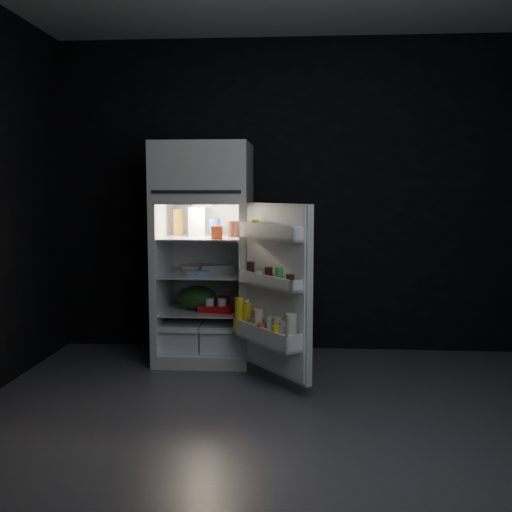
# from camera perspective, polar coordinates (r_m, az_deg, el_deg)

# --- Properties ---
(floor) EXTENTS (4.00, 3.40, 0.00)m
(floor) POSITION_cam_1_polar(r_m,az_deg,el_deg) (3.81, 2.31, -15.27)
(floor) COLOR #4E4E53
(floor) RESTS_ON ground
(wall_back) EXTENTS (4.00, 0.00, 2.70)m
(wall_back) POSITION_cam_1_polar(r_m,az_deg,el_deg) (5.25, 2.99, 5.70)
(wall_back) COLOR black
(wall_back) RESTS_ON ground
(wall_front) EXTENTS (4.00, 0.00, 2.70)m
(wall_front) POSITION_cam_1_polar(r_m,az_deg,el_deg) (1.85, 0.75, 4.82)
(wall_front) COLOR black
(wall_front) RESTS_ON ground
(refrigerator) EXTENTS (0.76, 0.71, 1.78)m
(refrigerator) POSITION_cam_1_polar(r_m,az_deg,el_deg) (4.95, -4.93, 1.08)
(refrigerator) COLOR silver
(refrigerator) RESTS_ON ground
(fridge_door) EXTENTS (0.59, 0.69, 1.22)m
(fridge_door) POSITION_cam_1_polar(r_m,az_deg,el_deg) (4.26, 1.66, -3.51)
(fridge_door) COLOR silver
(fridge_door) RESTS_ON ground
(milk_jug) EXTENTS (0.14, 0.14, 0.24)m
(milk_jug) POSITION_cam_1_polar(r_m,az_deg,el_deg) (4.96, -5.64, 3.29)
(milk_jug) COLOR white
(milk_jug) RESTS_ON refrigerator
(mayo_jar) EXTENTS (0.13, 0.13, 0.14)m
(mayo_jar) POSITION_cam_1_polar(r_m,az_deg,el_deg) (4.98, -3.97, 2.74)
(mayo_jar) COLOR #1C379A
(mayo_jar) RESTS_ON refrigerator
(jam_jar) EXTENTS (0.10, 0.10, 0.13)m
(jam_jar) POSITION_cam_1_polar(r_m,az_deg,el_deg) (4.83, -2.14, 2.59)
(jam_jar) COLOR black
(jam_jar) RESTS_ON refrigerator
(amber_bottle) EXTENTS (0.09, 0.09, 0.22)m
(amber_bottle) POSITION_cam_1_polar(r_m,az_deg,el_deg) (5.02, -7.42, 3.19)
(amber_bottle) COLOR #BE921E
(amber_bottle) RESTS_ON refrigerator
(small_carton) EXTENTS (0.10, 0.08, 0.10)m
(small_carton) POSITION_cam_1_polar(r_m,az_deg,el_deg) (4.66, -3.77, 2.26)
(small_carton) COLOR #DA4219
(small_carton) RESTS_ON refrigerator
(egg_carton) EXTENTS (0.30, 0.19, 0.07)m
(egg_carton) POSITION_cam_1_polar(r_m,az_deg,el_deg) (4.88, -3.69, -1.28)
(egg_carton) COLOR gray
(egg_carton) RESTS_ON refrigerator
(pie) EXTENTS (0.38, 0.38, 0.04)m
(pie) POSITION_cam_1_polar(r_m,az_deg,el_deg) (5.06, -5.53, -1.21)
(pie) COLOR tan
(pie) RESTS_ON refrigerator
(flat_package) EXTENTS (0.19, 0.13, 0.04)m
(flat_package) POSITION_cam_1_polar(r_m,az_deg,el_deg) (4.78, -5.48, -1.64)
(flat_package) COLOR #7C9DC0
(flat_package) RESTS_ON refrigerator
(wrapped_pkg) EXTENTS (0.13, 0.11, 0.05)m
(wrapped_pkg) POSITION_cam_1_polar(r_m,az_deg,el_deg) (5.03, -3.02, -1.16)
(wrapped_pkg) COLOR beige
(wrapped_pkg) RESTS_ON refrigerator
(produce_bag) EXTENTS (0.40, 0.37, 0.20)m
(produce_bag) POSITION_cam_1_polar(r_m,az_deg,el_deg) (4.95, -5.62, -3.97)
(produce_bag) COLOR #193815
(produce_bag) RESTS_ON refrigerator
(yogurt_tray) EXTENTS (0.31, 0.21, 0.05)m
(yogurt_tray) POSITION_cam_1_polar(r_m,az_deg,el_deg) (4.85, -3.74, -5.03)
(yogurt_tray) COLOR red
(yogurt_tray) RESTS_ON refrigerator
(small_can_red) EXTENTS (0.08, 0.08, 0.09)m
(small_can_red) POSITION_cam_1_polar(r_m,az_deg,el_deg) (5.07, -3.20, -4.32)
(small_can_red) COLOR red
(small_can_red) RESTS_ON refrigerator
(small_can_silver) EXTENTS (0.08, 0.08, 0.09)m
(small_can_silver) POSITION_cam_1_polar(r_m,az_deg,el_deg) (5.09, -2.35, -4.26)
(small_can_silver) COLOR silver
(small_can_silver) RESTS_ON refrigerator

